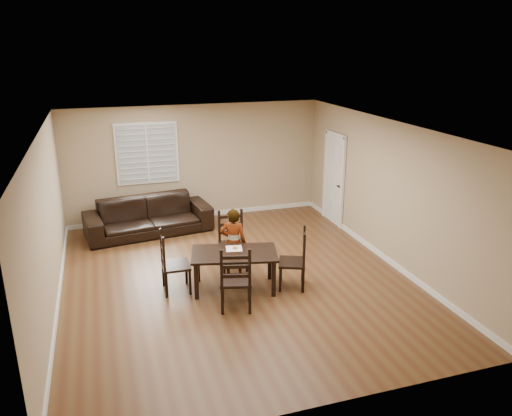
% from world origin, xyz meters
% --- Properties ---
extents(ground, '(7.00, 7.00, 0.00)m').
position_xyz_m(ground, '(0.00, 0.00, 0.00)').
color(ground, brown).
rests_on(ground, ground).
extents(room, '(6.04, 7.04, 2.72)m').
position_xyz_m(room, '(0.04, 0.18, 1.81)').
color(room, tan).
rests_on(room, ground).
extents(dining_table, '(1.58, 1.12, 0.67)m').
position_xyz_m(dining_table, '(-0.11, -0.36, 0.58)').
color(dining_table, black).
rests_on(dining_table, ground).
extents(chair_near, '(0.51, 0.48, 1.09)m').
position_xyz_m(chair_near, '(0.08, 0.56, 0.49)').
color(chair_near, black).
rests_on(chair_near, ground).
extents(chair_far, '(0.59, 0.57, 1.09)m').
position_xyz_m(chair_far, '(-0.30, -1.12, 0.50)').
color(chair_far, black).
rests_on(chair_far, ground).
extents(chair_left, '(0.46, 0.50, 1.08)m').
position_xyz_m(chair_left, '(-1.20, -0.13, 0.49)').
color(chair_left, black).
rests_on(chair_left, ground).
extents(chair_right, '(0.59, 0.61, 1.06)m').
position_xyz_m(chair_right, '(0.97, -0.63, 0.48)').
color(chair_right, black).
rests_on(chair_right, ground).
extents(child, '(0.55, 0.46, 1.27)m').
position_xyz_m(child, '(0.01, 0.15, 0.64)').
color(child, gray).
rests_on(child, ground).
extents(napkin, '(0.32, 0.32, 0.00)m').
position_xyz_m(napkin, '(-0.07, -0.20, 0.67)').
color(napkin, beige).
rests_on(napkin, dining_table).
extents(donut, '(0.09, 0.09, 0.03)m').
position_xyz_m(donut, '(-0.06, -0.21, 0.69)').
color(donut, '#B48340').
rests_on(donut, napkin).
extents(sofa, '(2.82, 1.41, 0.79)m').
position_xyz_m(sofa, '(-1.23, 2.76, 0.39)').
color(sofa, black).
rests_on(sofa, ground).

